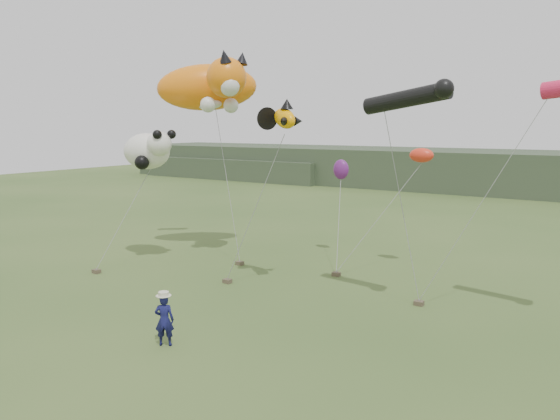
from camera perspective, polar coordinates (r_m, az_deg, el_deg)
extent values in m
plane|color=#385123|center=(18.84, -8.69, -11.66)|extent=(120.00, 120.00, 0.00)
cube|color=#2D3D28|center=(59.46, 21.52, 3.82)|extent=(90.00, 12.00, 4.00)
cube|color=#2D3D28|center=(69.39, -4.16, 4.42)|extent=(25.00, 8.00, 2.50)
imported|color=#131448|center=(17.01, -11.99, -11.19)|extent=(0.69, 0.63, 1.58)
cube|color=brown|center=(26.11, -4.23, -5.56)|extent=(0.33, 0.27, 0.17)
cube|color=brown|center=(23.22, -5.53, -7.40)|extent=(0.33, 0.27, 0.17)
cube|color=brown|center=(21.01, 14.31, -9.40)|extent=(0.33, 0.27, 0.17)
cube|color=brown|center=(25.96, -18.64, -6.09)|extent=(0.33, 0.27, 0.17)
cube|color=brown|center=(24.28, 5.90, -6.68)|extent=(0.33, 0.27, 0.17)
ellipsoid|color=orange|center=(28.22, -7.62, 12.59)|extent=(5.35, 5.02, 2.51)
sphere|color=orange|center=(26.13, -5.61, 13.61)|extent=(1.87, 1.87, 1.87)
cone|color=black|center=(25.62, -5.82, 15.69)|extent=(0.58, 0.71, 0.70)
cone|color=black|center=(26.31, -3.99, 15.53)|extent=(0.58, 0.67, 0.66)
sphere|color=silver|center=(25.60, -5.29, 12.79)|extent=(0.93, 0.93, 0.93)
ellipsoid|color=silver|center=(27.81, -7.68, 10.93)|extent=(1.83, 0.91, 0.57)
sphere|color=silver|center=(25.97, -7.53, 10.86)|extent=(0.73, 0.73, 0.73)
sphere|color=silver|center=(26.96, -5.15, 10.82)|extent=(0.73, 0.73, 0.73)
cylinder|color=orange|center=(30.66, -10.53, 12.99)|extent=(1.93, 1.41, 1.13)
ellipsoid|color=#FF9F00|center=(20.94, 0.50, 9.55)|extent=(1.59, 1.28, 1.03)
cone|color=black|center=(21.84, -1.72, 9.51)|extent=(1.04, 1.11, 0.88)
cone|color=black|center=(20.91, 0.73, 11.03)|extent=(0.49, 0.49, 0.39)
cone|color=black|center=(20.37, 0.45, 9.29)|extent=(0.52, 0.55, 0.39)
cone|color=black|center=(21.20, 1.90, 9.27)|extent=(0.52, 0.55, 0.39)
cylinder|color=black|center=(19.41, 13.04, 11.26)|extent=(3.27, 1.18, 1.04)
sphere|color=black|center=(18.49, 16.76, 12.04)|extent=(0.63, 0.63, 0.63)
ellipsoid|color=white|center=(26.91, -13.77, 5.99)|extent=(2.57, 1.71, 1.71)
sphere|color=white|center=(25.87, -12.52, 6.77)|extent=(1.14, 1.14, 1.14)
sphere|color=black|center=(25.39, -12.71, 7.70)|extent=(0.42, 0.42, 0.42)
sphere|color=black|center=(25.90, -11.27, 7.76)|extent=(0.42, 0.42, 0.42)
sphere|color=black|center=(26.07, -14.23, 4.84)|extent=(0.67, 0.67, 0.67)
sphere|color=black|center=(27.68, -14.40, 5.24)|extent=(0.67, 0.67, 0.67)
ellipsoid|color=red|center=(25.22, 14.57, 5.56)|extent=(1.10, 0.64, 0.64)
ellipsoid|color=#621C6D|center=(27.46, 6.39, 4.23)|extent=(0.82, 0.55, 1.00)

